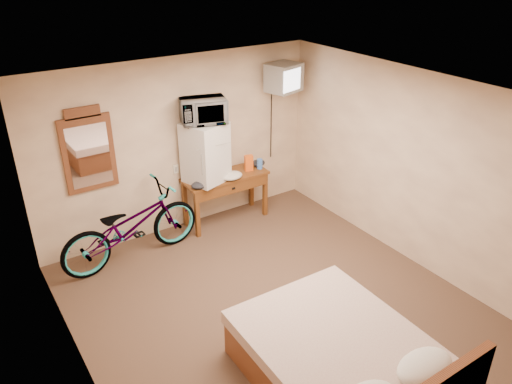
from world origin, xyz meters
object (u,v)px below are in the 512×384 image
Objects in this scene: desk at (227,184)px; blue_cup at (260,164)px; microwave at (203,111)px; bed at (346,365)px; crt_television at (284,78)px; bicycle at (131,226)px; mini_fridge at (205,152)px; wall_mirror at (88,151)px.

desk is 0.60m from blue_cup.
microwave is 0.30× the size of bed.
blue_cup is at bearing 11.29° from microwave.
crt_television is at bearing 1.11° from desk.
microwave reaches higher than bed.
microwave is at bearing 83.11° from bed.
blue_cup is 3.61m from bed.
bicycle is (-1.26, -0.23, -1.28)m from microwave.
desk is 1.48× the size of mini_fridge.
microwave is 1.58m from wall_mirror.
desk is 1.20m from microwave.
microwave is (0.00, 0.00, 0.60)m from mini_fridge.
bicycle is at bearing -173.23° from desk.
bicycle is at bearing -175.46° from crt_television.
crt_television is 0.33× the size of bicycle.
bed is (0.84, -3.19, -0.21)m from bicycle.
mini_fridge is at bearing 83.12° from bed.
bicycle is (0.27, -0.46, -0.96)m from wall_mirror.
microwave is 1.29m from blue_cup.
wall_mirror reaches higher than bed.
mini_fridge is 1.59m from crt_television.
mini_fridge is 0.94m from blue_cup.
blue_cup reaches higher than desk.
crt_television is (1.32, -0.02, 0.28)m from microwave.
microwave reaches higher than bicycle.
blue_cup is at bearing -4.18° from desk.
microwave is at bearing 56.25° from mini_fridge.
crt_television is (1.32, -0.02, 0.88)m from mini_fridge.
bed is (-0.41, -3.42, -0.89)m from mini_fridge.
mini_fridge is 5.71× the size of blue_cup.
mini_fridge reaches higher than blue_cup.
wall_mirror is at bearing 106.98° from bed.
mini_fridge is 0.78× the size of wall_mirror.
wall_mirror is 0.58× the size of bicycle.
microwave is 1.35m from crt_television.
blue_cup is 0.08× the size of bed.
crt_television is at bearing -90.56° from bicycle.
desk is 2.05× the size of crt_television.
bed is (-1.73, -3.40, -1.76)m from crt_television.
wall_mirror is (-1.53, 0.23, -0.32)m from microwave.
blue_cup is (0.86, -0.08, -0.95)m from microwave.
bed reaches higher than desk.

